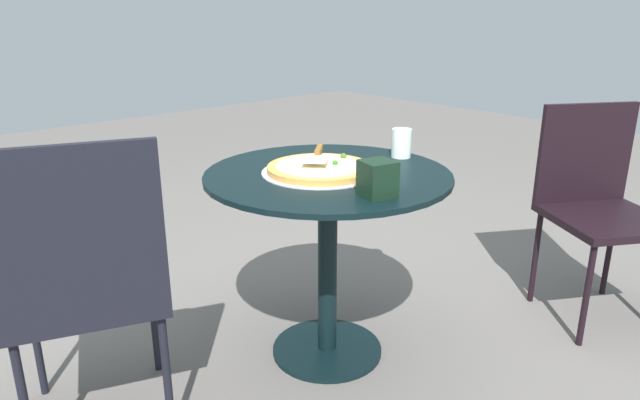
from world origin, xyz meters
name	(u,v)px	position (x,y,z in m)	size (l,w,h in m)	color
ground_plane	(327,351)	(0.00, 0.00, 0.00)	(10.00, 10.00, 0.00)	#605C58
patio_table	(328,220)	(0.00, 0.00, 0.52)	(0.83, 0.83, 0.69)	black
pizza_on_tray	(320,169)	(0.01, 0.02, 0.71)	(0.39, 0.39, 0.04)	silver
pizza_server	(317,154)	(0.06, 0.00, 0.74)	(0.18, 0.19, 0.02)	silver
drinking_cup	(401,143)	(-0.03, -0.34, 0.75)	(0.07, 0.07, 0.11)	silver
napkin_dispenser	(378,179)	(-0.28, 0.07, 0.75)	(0.09, 0.09, 0.11)	black
patio_chair_near	(598,197)	(-0.50, -1.02, 0.50)	(0.57, 0.57, 0.86)	black
patio_chair_far	(84,277)	(0.14, 0.79, 0.52)	(0.56, 0.56, 0.91)	black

